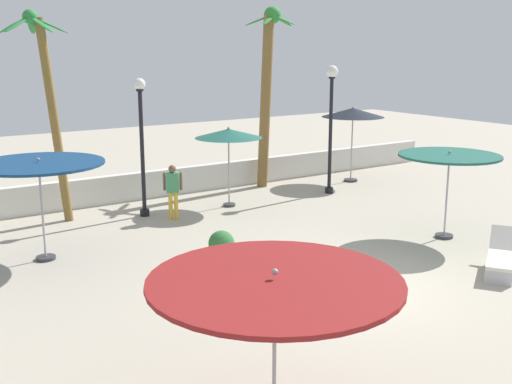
# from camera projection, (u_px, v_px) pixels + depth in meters

# --- Properties ---
(ground_plane) EXTENTS (56.00, 56.00, 0.00)m
(ground_plane) POSITION_uv_depth(u_px,v_px,m) (347.00, 287.00, 13.29)
(ground_plane) COLOR #B2A893
(boundary_wall) EXTENTS (25.20, 0.30, 0.90)m
(boundary_wall) POSITION_uv_depth(u_px,v_px,m) (150.00, 184.00, 21.06)
(boundary_wall) COLOR silver
(boundary_wall) RESTS_ON ground_plane
(patio_umbrella_0) EXTENTS (2.60, 2.60, 2.33)m
(patio_umbrella_0) POSITION_uv_depth(u_px,v_px,m) (449.00, 159.00, 16.28)
(patio_umbrella_0) COLOR #333338
(patio_umbrella_0) RESTS_ON ground_plane
(patio_umbrella_1) EXTENTS (2.98, 2.98, 2.45)m
(patio_umbrella_1) POSITION_uv_depth(u_px,v_px,m) (39.00, 167.00, 14.51)
(patio_umbrella_1) COLOR #333338
(patio_umbrella_1) RESTS_ON ground_plane
(patio_umbrella_2) EXTENTS (2.10, 2.10, 2.52)m
(patio_umbrella_2) POSITION_uv_depth(u_px,v_px,m) (229.00, 134.00, 19.54)
(patio_umbrella_2) COLOR #333338
(patio_umbrella_2) RESTS_ON ground_plane
(patio_umbrella_3) EXTENTS (3.05, 3.05, 2.39)m
(patio_umbrella_3) POSITION_uv_depth(u_px,v_px,m) (275.00, 288.00, 7.45)
(patio_umbrella_3) COLOR #333338
(patio_umbrella_3) RESTS_ON ground_plane
(patio_umbrella_4) EXTENTS (2.30, 2.30, 2.80)m
(patio_umbrella_4) POSITION_uv_depth(u_px,v_px,m) (353.00, 113.00, 23.20)
(patio_umbrella_4) COLOR #333338
(patio_umbrella_4) RESTS_ON ground_plane
(palm_tree_0) EXTENTS (1.83, 1.91, 6.30)m
(palm_tree_0) POSITION_uv_depth(u_px,v_px,m) (267.00, 82.00, 22.19)
(palm_tree_0) COLOR brown
(palm_tree_0) RESTS_ON ground_plane
(palm_tree_2) EXTENTS (1.84, 1.91, 5.91)m
(palm_tree_2) POSITION_uv_depth(u_px,v_px,m) (49.00, 97.00, 17.42)
(palm_tree_2) COLOR olive
(palm_tree_2) RESTS_ON ground_plane
(lamp_post_1) EXTENTS (0.41, 0.41, 4.34)m
(lamp_post_1) POSITION_uv_depth(u_px,v_px,m) (331.00, 111.00, 21.21)
(lamp_post_1) COLOR black
(lamp_post_1) RESTS_ON ground_plane
(lamp_post_2) EXTENTS (0.34, 0.34, 4.06)m
(lamp_post_2) POSITION_uv_depth(u_px,v_px,m) (142.00, 137.00, 18.36)
(lamp_post_2) COLOR black
(lamp_post_2) RESTS_ON ground_plane
(lounge_chair_0) EXTENTS (1.88, 1.49, 0.84)m
(lounge_chair_0) POSITION_uv_depth(u_px,v_px,m) (501.00, 255.00, 14.12)
(lounge_chair_0) COLOR #B7B7BC
(lounge_chair_0) RESTS_ON ground_plane
(guest_0) EXTENTS (0.50, 0.39, 1.61)m
(guest_0) POSITION_uv_depth(u_px,v_px,m) (173.00, 187.00, 18.31)
(guest_0) COLOR gold
(guest_0) RESTS_ON ground_plane
(planter) EXTENTS (0.70, 0.70, 0.85)m
(planter) POSITION_uv_depth(u_px,v_px,m) (222.00, 250.00, 14.45)
(planter) COLOR brown
(planter) RESTS_ON ground_plane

